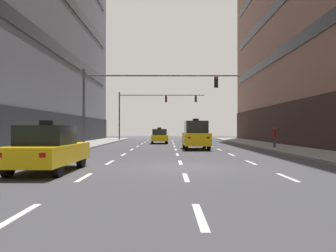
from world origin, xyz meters
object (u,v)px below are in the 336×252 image
Objects in this scene: taxi_driving_0 at (49,149)px; traffic_signal_0 at (136,91)px; traffic_signal_1 at (151,105)px; taxi_driving_1 at (197,135)px; pedestrian_0 at (276,136)px; taxi_driving_2 at (160,136)px.

traffic_signal_0 reaches higher than taxi_driving_0.
traffic_signal_1 reaches higher than traffic_signal_0.
taxi_driving_1 reaches higher than pedestrian_0.
taxi_driving_0 is 33.41m from traffic_signal_1.
taxi_driving_0 is 15.48m from taxi_driving_1.
taxi_driving_0 is at bearing -93.55° from traffic_signal_1.
taxi_driving_0 is at bearing -115.60° from taxi_driving_1.
taxi_driving_2 is (-3.14, 10.47, -0.33)m from taxi_driving_1.
taxi_driving_0 is 1.09× the size of taxi_driving_2.
pedestrian_0 is at bearing -46.91° from taxi_driving_2.
taxi_driving_0 reaches higher than pedestrian_0.
taxi_driving_0 is at bearing -132.23° from pedestrian_0.
traffic_signal_0 reaches higher than taxi_driving_1.
traffic_signal_0 is 7.66× the size of pedestrian_0.
taxi_driving_0 is 0.40× the size of traffic_signal_1.
taxi_driving_2 is 11.47m from traffic_signal_0.
traffic_signal_1 is (2.05, 33.10, 4.03)m from taxi_driving_0.
taxi_driving_1 is at bearing -176.73° from pedestrian_0.
traffic_signal_0 is (-4.73, -0.25, 3.44)m from taxi_driving_1.
taxi_driving_2 is at bearing 106.70° from taxi_driving_1.
pedestrian_0 is at bearing 3.17° from traffic_signal_0.
taxi_driving_2 is 13.84m from pedestrian_0.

